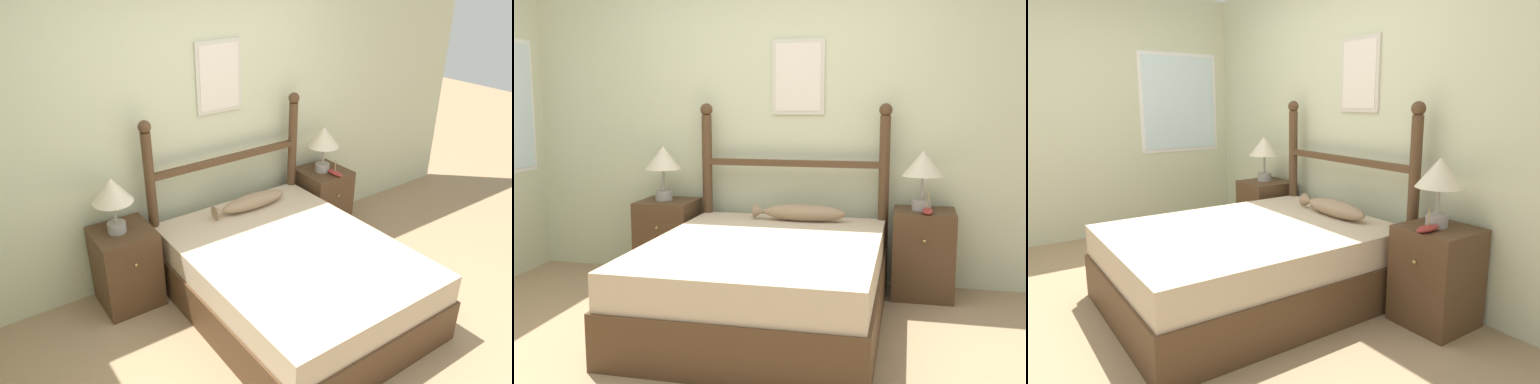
# 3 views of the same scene
# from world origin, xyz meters

# --- Properties ---
(ground_plane) EXTENTS (16.00, 16.00, 0.00)m
(ground_plane) POSITION_xyz_m (0.00, 0.00, 0.00)
(ground_plane) COLOR #9E7F5B
(wall_back) EXTENTS (6.40, 0.08, 2.55)m
(wall_back) POSITION_xyz_m (0.00, 1.73, 1.28)
(wall_back) COLOR beige
(wall_back) RESTS_ON ground_plane
(wall_left) EXTENTS (0.08, 6.40, 2.55)m
(wall_left) POSITION_xyz_m (-2.13, 0.02, 1.28)
(wall_left) COLOR beige
(wall_left) RESTS_ON ground_plane
(bed) EXTENTS (1.49, 1.92, 0.54)m
(bed) POSITION_xyz_m (0.18, 0.65, 0.27)
(bed) COLOR #4C331E
(bed) RESTS_ON ground_plane
(headboard) EXTENTS (1.51, 0.10, 1.43)m
(headboard) POSITION_xyz_m (0.18, 1.57, 0.78)
(headboard) COLOR #4C331E
(headboard) RESTS_ON ground_plane
(nightstand_left) EXTENTS (0.44, 0.46, 0.65)m
(nightstand_left) POSITION_xyz_m (-0.84, 1.45, 0.32)
(nightstand_left) COLOR #4C331E
(nightstand_left) RESTS_ON ground_plane
(nightstand_right) EXTENTS (0.44, 0.46, 0.65)m
(nightstand_right) POSITION_xyz_m (1.19, 1.45, 0.32)
(nightstand_right) COLOR #4C331E
(nightstand_right) RESTS_ON ground_plane
(table_lamp_left) EXTENTS (0.30, 0.30, 0.44)m
(table_lamp_left) POSITION_xyz_m (-0.87, 1.46, 0.97)
(table_lamp_left) COLOR gray
(table_lamp_left) RESTS_ON nightstand_left
(table_lamp_right) EXTENTS (0.30, 0.30, 0.44)m
(table_lamp_right) POSITION_xyz_m (1.17, 1.45, 0.97)
(table_lamp_right) COLOR gray
(table_lamp_right) RESTS_ON nightstand_right
(model_boat) EXTENTS (0.07, 0.20, 0.15)m
(model_boat) POSITION_xyz_m (1.21, 1.32, 0.67)
(model_boat) COLOR maroon
(model_boat) RESTS_ON nightstand_right
(fish_pillow) EXTENTS (0.70, 0.15, 0.13)m
(fish_pillow) POSITION_xyz_m (0.28, 1.36, 0.61)
(fish_pillow) COLOR #997A5B
(fish_pillow) RESTS_ON bed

